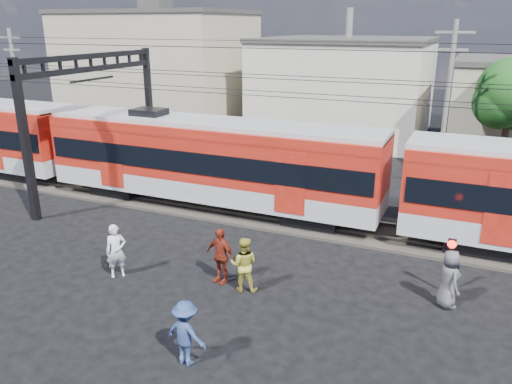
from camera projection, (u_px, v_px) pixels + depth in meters
ground at (191, 306)px, 15.44m from camera, size 120.00×120.00×0.00m
track_bed at (282, 217)px, 22.36m from camera, size 70.00×3.40×0.12m
rail_near at (276, 220)px, 21.67m from camera, size 70.00×0.12×0.12m
rail_far at (288, 209)px, 22.98m from camera, size 70.00×0.12×0.12m
commuter_train at (214, 159)px, 22.90m from camera, size 50.30×3.08×4.17m
catenary at (116, 93)px, 24.01m from camera, size 70.00×9.30×7.52m
building_west at (159, 70)px, 41.22m from camera, size 14.28×10.20×9.30m
building_midwest at (346, 87)px, 38.46m from camera, size 12.24×12.24×7.30m
utility_pole_mid at (447, 103)px, 24.73m from camera, size 1.80×0.24×8.50m
utility_pole_west at (17, 84)px, 34.55m from camera, size 1.80×0.24×8.00m
pedestrian_a at (116, 251)px, 17.01m from camera, size 0.80×0.80×1.87m
pedestrian_b at (244, 264)px, 16.07m from camera, size 1.06×0.92×1.85m
pedestrian_c at (186, 333)px, 12.57m from camera, size 1.21×0.78×1.78m
pedestrian_d at (220, 255)px, 16.59m from camera, size 1.22×0.71×1.95m
pedestrian_e at (449, 279)px, 15.15m from camera, size 0.97×1.08×1.86m
crossing_signal at (450, 256)px, 15.78m from camera, size 0.28×0.28×1.90m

